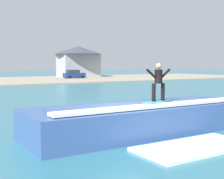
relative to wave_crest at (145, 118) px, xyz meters
The scene contains 7 objects.
ground_plane 1.69m from the wave_crest, 156.81° to the right, with size 260.00×260.00×0.00m, color #2E6C7D.
wave_crest is the anchor object (origin of this frame).
surfboard 0.97m from the wave_crest, 68.03° to the right, with size 1.78×1.00×0.06m.
surfer 1.76m from the wave_crest, 68.02° to the right, with size 1.26×0.32×1.57m.
car_far_shore 49.99m from the wave_crest, 68.95° to the left, with size 4.27×2.17×1.86m.
house_gabled_white 56.64m from the wave_crest, 67.51° to the left, with size 10.52×10.52×6.94m.
whitewater_patch 3.06m from the wave_crest, 92.06° to the right, with size 4.31×2.02×0.10m.
Camera 1 is at (-6.63, -9.85, 2.90)m, focal length 49.63 mm.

